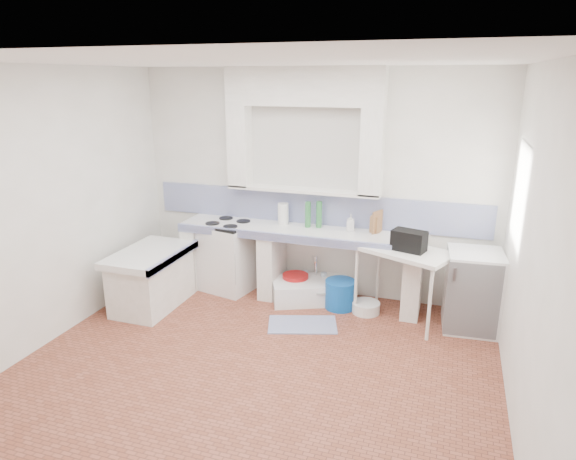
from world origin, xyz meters
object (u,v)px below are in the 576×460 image
(stove, at_px, (229,257))
(side_table, at_px, (402,285))
(sink, at_px, (311,291))
(fridge, at_px, (472,291))

(stove, distance_m, side_table, 2.24)
(stove, bearing_deg, sink, 11.55)
(side_table, relative_size, fridge, 1.16)
(sink, relative_size, fridge, 1.09)
(stove, height_order, side_table, stove)
(side_table, bearing_deg, stove, -161.22)
(stove, xyz_separation_m, side_table, (2.23, -0.19, -0.01))
(sink, bearing_deg, stove, 154.71)
(sink, distance_m, side_table, 1.17)
(stove, height_order, fridge, fridge)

